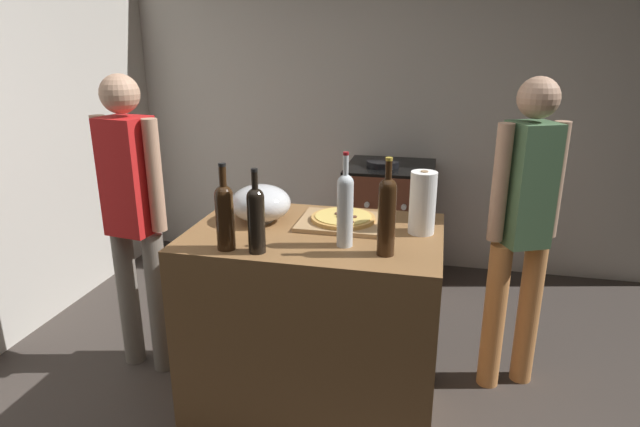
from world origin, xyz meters
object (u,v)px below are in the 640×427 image
(wine_bottle_dark, at_px, (256,217))
(person_in_stripes, at_px, (133,209))
(pizza, at_px, (343,218))
(paper_towel_roll, at_px, (423,203))
(wine_bottle_green, at_px, (225,214))
(stove, at_px, (388,223))
(wine_bottle_clear, at_px, (387,213))
(person_in_red, at_px, (523,222))
(wine_bottle_amber, at_px, (345,207))
(mixing_bowl, at_px, (261,203))

(wine_bottle_dark, distance_m, person_in_stripes, 0.95)
(pizza, xyz_separation_m, paper_towel_roll, (0.35, -0.03, 0.11))
(wine_bottle_green, distance_m, person_in_stripes, 0.83)
(paper_towel_roll, bearing_deg, stove, 100.54)
(wine_bottle_clear, relative_size, wine_bottle_green, 1.10)
(pizza, height_order, person_in_red, person_in_red)
(wine_bottle_amber, height_order, stove, wine_bottle_amber)
(pizza, xyz_separation_m, person_in_red, (0.83, 0.30, -0.06))
(mixing_bowl, relative_size, stove, 0.30)
(paper_towel_roll, height_order, person_in_stripes, person_in_stripes)
(wine_bottle_amber, bearing_deg, wine_bottle_green, -162.94)
(stove, bearing_deg, person_in_stripes, -129.79)
(wine_bottle_clear, bearing_deg, person_in_red, 46.09)
(wine_bottle_clear, distance_m, person_in_stripes, 1.38)
(paper_towel_roll, bearing_deg, person_in_stripes, 177.46)
(mixing_bowl, distance_m, paper_towel_roll, 0.74)
(mixing_bowl, bearing_deg, wine_bottle_green, -93.70)
(pizza, xyz_separation_m, wine_bottle_dark, (-0.28, -0.41, 0.12))
(paper_towel_roll, xyz_separation_m, stove, (-0.27, 1.48, -0.62))
(wine_bottle_dark, distance_m, wine_bottle_clear, 0.51)
(wine_bottle_clear, xyz_separation_m, person_in_red, (0.60, 0.62, -0.20))
(stove, height_order, person_in_red, person_in_red)
(stove, bearing_deg, mixing_bowl, -107.39)
(wine_bottle_dark, height_order, wine_bottle_green, wine_bottle_green)
(paper_towel_roll, relative_size, wine_bottle_amber, 0.71)
(paper_towel_roll, distance_m, wine_bottle_dark, 0.73)
(wine_bottle_clear, bearing_deg, mixing_bowl, 155.34)
(mixing_bowl, height_order, person_in_red, person_in_red)
(wine_bottle_dark, bearing_deg, person_in_stripes, 152.04)
(mixing_bowl, bearing_deg, wine_bottle_dark, -73.51)
(paper_towel_roll, bearing_deg, wine_bottle_dark, -149.41)
(wine_bottle_clear, bearing_deg, pizza, 125.64)
(pizza, relative_size, wine_bottle_dark, 0.86)
(mixing_bowl, relative_size, wine_bottle_clear, 0.72)
(pizza, distance_m, wine_bottle_green, 0.59)
(wine_bottle_clear, xyz_separation_m, person_in_stripes, (-1.33, 0.35, -0.19))
(wine_bottle_amber, bearing_deg, person_in_red, 36.10)
(mixing_bowl, distance_m, wine_bottle_amber, 0.50)
(pizza, xyz_separation_m, mixing_bowl, (-0.38, -0.04, 0.06))
(paper_towel_roll, distance_m, wine_bottle_amber, 0.38)
(wine_bottle_amber, xyz_separation_m, wine_bottle_clear, (0.17, -0.06, 0.01))
(mixing_bowl, distance_m, wine_bottle_clear, 0.68)
(wine_bottle_green, bearing_deg, pizza, 44.54)
(wine_bottle_amber, bearing_deg, person_in_stripes, 165.82)
(paper_towel_roll, relative_size, person_in_red, 0.18)
(pizza, xyz_separation_m, stove, (0.08, 1.44, -0.51))
(wine_bottle_dark, xyz_separation_m, stove, (0.35, 1.85, -0.63))
(mixing_bowl, xyz_separation_m, wine_bottle_dark, (0.11, -0.37, 0.06))
(mixing_bowl, relative_size, person_in_stripes, 0.18)
(pizza, distance_m, person_in_red, 0.88)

